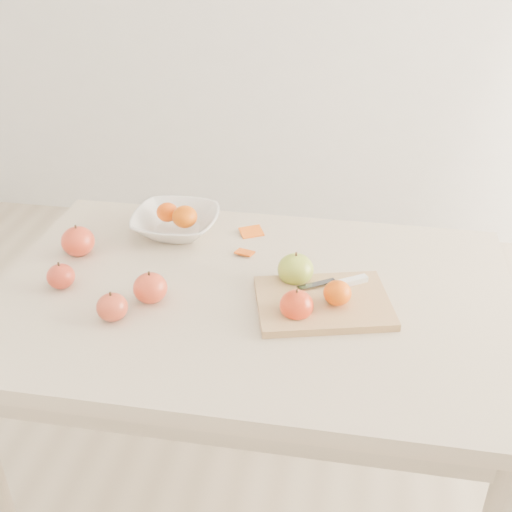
# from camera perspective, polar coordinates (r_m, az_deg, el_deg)

# --- Properties ---
(ground) EXTENTS (3.50, 3.50, 0.00)m
(ground) POSITION_cam_1_polar(r_m,az_deg,el_deg) (2.00, -0.26, -21.38)
(ground) COLOR #C6B293
(ground) RESTS_ON ground
(table) EXTENTS (1.20, 0.80, 0.75)m
(table) POSITION_cam_1_polar(r_m,az_deg,el_deg) (1.54, -0.32, -6.35)
(table) COLOR beige
(table) RESTS_ON ground
(cutting_board) EXTENTS (0.34, 0.28, 0.02)m
(cutting_board) POSITION_cam_1_polar(r_m,az_deg,el_deg) (1.44, 5.99, -4.14)
(cutting_board) COLOR tan
(cutting_board) RESTS_ON table
(board_tangerine) EXTENTS (0.06, 0.06, 0.05)m
(board_tangerine) POSITION_cam_1_polar(r_m,az_deg,el_deg) (1.41, 7.25, -3.27)
(board_tangerine) COLOR #DE5407
(board_tangerine) RESTS_ON cutting_board
(fruit_bowl) EXTENTS (0.23, 0.23, 0.06)m
(fruit_bowl) POSITION_cam_1_polar(r_m,az_deg,el_deg) (1.73, -7.13, 2.93)
(fruit_bowl) COLOR white
(fruit_bowl) RESTS_ON table
(bowl_tangerine_near) EXTENTS (0.06, 0.06, 0.05)m
(bowl_tangerine_near) POSITION_cam_1_polar(r_m,az_deg,el_deg) (1.74, -7.89, 3.89)
(bowl_tangerine_near) COLOR #E75108
(bowl_tangerine_near) RESTS_ON fruit_bowl
(bowl_tangerine_far) EXTENTS (0.07, 0.07, 0.06)m
(bowl_tangerine_far) POSITION_cam_1_polar(r_m,az_deg,el_deg) (1.70, -6.36, 3.50)
(bowl_tangerine_far) COLOR #CC5207
(bowl_tangerine_far) RESTS_ON fruit_bowl
(orange_peel_a) EXTENTS (0.07, 0.07, 0.01)m
(orange_peel_a) POSITION_cam_1_polar(r_m,az_deg,el_deg) (1.72, -0.41, 2.04)
(orange_peel_a) COLOR #E45A10
(orange_peel_a) RESTS_ON table
(orange_peel_b) EXTENTS (0.05, 0.05, 0.01)m
(orange_peel_b) POSITION_cam_1_polar(r_m,az_deg,el_deg) (1.63, -1.02, 0.25)
(orange_peel_b) COLOR #CD4D0E
(orange_peel_b) RESTS_ON table
(paring_knife) EXTENTS (0.16, 0.09, 0.01)m
(paring_knife) POSITION_cam_1_polar(r_m,az_deg,el_deg) (1.49, 8.03, -2.27)
(paring_knife) COLOR white
(paring_knife) RESTS_ON cutting_board
(apple_green) EXTENTS (0.09, 0.09, 0.08)m
(apple_green) POSITION_cam_1_polar(r_m,az_deg,el_deg) (1.50, 3.54, -1.21)
(apple_green) COLOR olive
(apple_green) RESTS_ON table
(apple_red_a) EXTENTS (0.08, 0.08, 0.08)m
(apple_red_a) POSITION_cam_1_polar(r_m,az_deg,el_deg) (1.67, -15.55, 1.27)
(apple_red_a) COLOR #A00F1A
(apple_red_a) RESTS_ON table
(apple_red_d) EXTENTS (0.07, 0.07, 0.06)m
(apple_red_d) POSITION_cam_1_polar(r_m,az_deg,el_deg) (1.56, -16.96, -1.74)
(apple_red_d) COLOR maroon
(apple_red_d) RESTS_ON table
(apple_red_b) EXTENTS (0.08, 0.08, 0.07)m
(apple_red_b) POSITION_cam_1_polar(r_m,az_deg,el_deg) (1.46, -9.38, -2.82)
(apple_red_b) COLOR #A40F13
(apple_red_b) RESTS_ON table
(apple_red_e) EXTENTS (0.07, 0.07, 0.07)m
(apple_red_e) POSITION_cam_1_polar(r_m,az_deg,el_deg) (1.39, 3.62, -4.40)
(apple_red_e) COLOR #A50C0A
(apple_red_e) RESTS_ON table
(apple_red_c) EXTENTS (0.07, 0.07, 0.06)m
(apple_red_c) POSITION_cam_1_polar(r_m,az_deg,el_deg) (1.42, -12.67, -4.46)
(apple_red_c) COLOR maroon
(apple_red_c) RESTS_ON table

